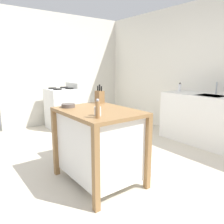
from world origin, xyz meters
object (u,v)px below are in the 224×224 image
Objects in this scene: knife_block at (100,97)px; stove at (62,108)px; pepper_grinder at (98,109)px; bowl_stoneware_deep at (68,105)px; kitchen_island at (99,142)px; drinking_cup at (98,111)px; bottle_hand_soap at (180,87)px; sink_faucet at (216,89)px; trash_bin at (76,139)px.

stove is at bearing 169.63° from knife_block.
knife_block reaches higher than pepper_grinder.
bowl_stoneware_deep is 0.70m from pepper_grinder.
kitchen_island is at bearing -35.88° from knife_block.
drinking_cup is 2.93m from stove.
bottle_hand_soap is (-0.88, 2.54, 0.03)m from drinking_cup.
bowl_stoneware_deep is 0.62m from drinking_cup.
sink_faucet is (0.11, 2.41, 0.50)m from kitchen_island.
stove is (-2.14, 0.87, -0.46)m from bowl_stoneware_deep.
stove is (-2.84, 0.90, -0.53)m from pepper_grinder.
knife_block is 0.78m from trash_bin.
sink_faucet reaches higher than drinking_cup.
kitchen_island is 1.61× the size of trash_bin.
sink_faucet is at bearing 79.90° from bowl_stoneware_deep.
drinking_cup is at bearing -14.52° from trash_bin.
kitchen_island is 6.12× the size of bowl_stoneware_deep.
drinking_cup is (0.62, 0.03, 0.02)m from bowl_stoneware_deep.
bowl_stoneware_deep is at bearing -177.29° from drinking_cup.
pepper_grinder reaches higher than trash_bin.
drinking_cup is 0.15× the size of trash_bin.
sink_faucet is at bearing 33.80° from stove.
trash_bin is (-1.09, 0.32, -0.67)m from pepper_grinder.
pepper_grinder is (0.08, -0.06, 0.04)m from drinking_cup.
trash_bin is 2.38m from bottle_hand_soap.
sink_faucet is 0.22× the size of stove.
bowl_stoneware_deep reaches higher than kitchen_island.
pepper_grinder reaches higher than kitchen_island.
knife_block is at bearing -83.65° from bottle_hand_soap.
stove is at bearing -138.00° from bottle_hand_soap.
sink_faucet is (-0.23, 2.65, 0.02)m from pepper_grinder.
stove is at bearing 162.46° from pepper_grinder.
stove is (-2.12, 0.39, -0.53)m from knife_block.
bottle_hand_soap is at bearing 95.77° from bowl_stoneware_deep.
bowl_stoneware_deep is at bearing -86.75° from knife_block.
knife_block is 1.54× the size of bowl_stoneware_deep.
knife_block is 2.22m from stove.
knife_block is 2.68× the size of drinking_cup.
kitchen_island is at bearing -75.35° from bottle_hand_soap.
drinking_cup is (0.26, -0.18, 0.44)m from kitchen_island.
pepper_grinder reaches higher than bowl_stoneware_deep.
sink_faucet is at bearing 76.96° from knife_block.
pepper_grinder is (0.34, -0.23, 0.48)m from kitchen_island.
pepper_grinder reaches higher than bottle_hand_soap.
trash_bin is (-0.75, 0.08, -0.18)m from kitchen_island.
bottle_hand_soap reaches higher than kitchen_island.
bowl_stoneware_deep is at bearing -22.14° from stove.
kitchen_island reaches higher than trash_bin.
trash_bin is 2.58m from sink_faucet.
drinking_cup is at bearing -16.99° from stove.
sink_faucet is at bearing 4.01° from bottle_hand_soap.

